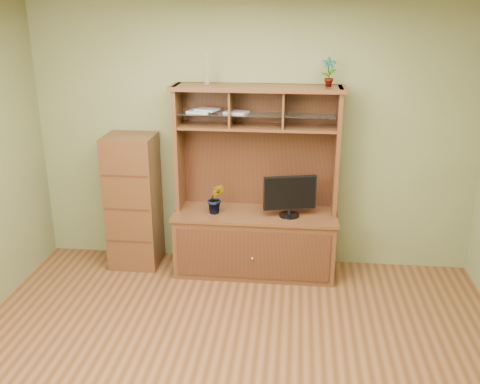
# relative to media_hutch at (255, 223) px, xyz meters

# --- Properties ---
(room) EXTENTS (4.54, 4.04, 2.74)m
(room) POSITION_rel_media_hutch_xyz_m (-0.05, -1.73, 0.83)
(room) COLOR #4F2C16
(room) RESTS_ON ground
(media_hutch) EXTENTS (1.66, 0.61, 1.90)m
(media_hutch) POSITION_rel_media_hutch_xyz_m (0.00, 0.00, 0.00)
(media_hutch) COLOR #4B2415
(media_hutch) RESTS_ON room
(monitor) EXTENTS (0.51, 0.20, 0.41)m
(monitor) POSITION_rel_media_hutch_xyz_m (0.34, -0.08, 0.34)
(monitor) COLOR black
(monitor) RESTS_ON media_hutch
(orchid_plant) EXTENTS (0.18, 0.15, 0.31)m
(orchid_plant) POSITION_rel_media_hutch_xyz_m (-0.39, -0.08, 0.28)
(orchid_plant) COLOR #396021
(orchid_plant) RESTS_ON media_hutch
(top_plant) EXTENTS (0.16, 0.12, 0.27)m
(top_plant) POSITION_rel_media_hutch_xyz_m (0.66, 0.08, 1.51)
(top_plant) COLOR #2E6122
(top_plant) RESTS_ON media_hutch
(reed_diffuser) EXTENTS (0.06, 0.06, 0.31)m
(reed_diffuser) POSITION_rel_media_hutch_xyz_m (-0.48, 0.08, 1.50)
(reed_diffuser) COLOR silver
(reed_diffuser) RESTS_ON media_hutch
(magazines) EXTENTS (0.61, 0.22, 0.04)m
(magazines) POSITION_rel_media_hutch_xyz_m (-0.42, 0.08, 1.13)
(magazines) COLOR #B9B9BE
(magazines) RESTS_ON media_hutch
(side_cabinet) EXTENTS (0.50, 0.46, 1.40)m
(side_cabinet) POSITION_rel_media_hutch_xyz_m (-1.27, 0.03, 0.18)
(side_cabinet) COLOR #4B2415
(side_cabinet) RESTS_ON room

